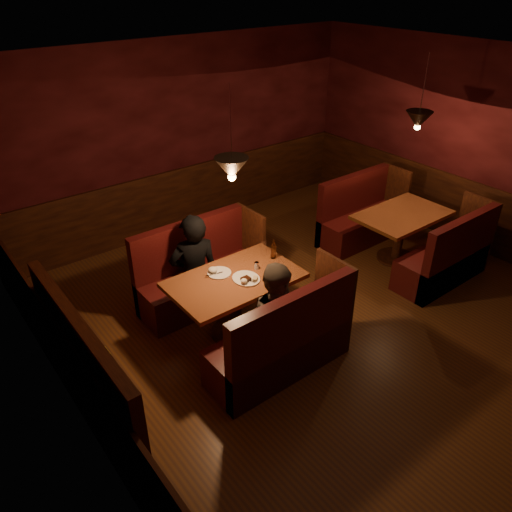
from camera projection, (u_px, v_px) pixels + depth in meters
room at (333, 258)px, 5.33m from camera, size 6.02×7.02×2.92m
main_table at (236, 291)px, 5.59m from camera, size 1.45×0.88×1.01m
main_bench_far at (199, 277)px, 6.28m from camera, size 1.59×0.57×1.09m
main_bench_near at (284, 346)px, 5.17m from camera, size 1.59×0.57×1.09m
second_table at (401, 226)px, 7.07m from camera, size 1.31×0.84×0.74m
second_bench_far at (359, 219)px, 7.73m from camera, size 1.45×0.54×1.04m
second_bench_near at (447, 261)px, 6.66m from camera, size 1.45×0.54×1.04m
diner_a at (193, 252)px, 5.88m from camera, size 0.70×0.56×1.66m
diner_b at (279, 298)px, 5.21m from camera, size 0.80×0.67×1.50m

